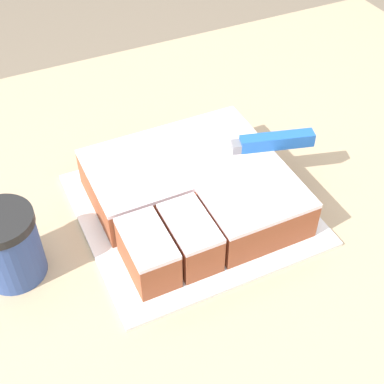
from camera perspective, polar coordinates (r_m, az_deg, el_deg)
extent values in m
cube|color=tan|center=(1.23, 2.51, -17.27)|extent=(1.40, 1.10, 0.93)
cube|color=white|center=(0.85, 0.00, -1.78)|extent=(0.34, 0.33, 0.01)
cube|color=#994C2D|center=(0.87, -1.52, 2.07)|extent=(0.29, 0.16, 0.06)
cube|color=white|center=(0.84, -1.57, 3.78)|extent=(0.29, 0.16, 0.01)
cube|color=#994C2D|center=(0.80, 6.84, -2.36)|extent=(0.15, 0.11, 0.06)
cube|color=white|center=(0.78, 7.05, -0.65)|extent=(0.15, 0.11, 0.01)
cube|color=#994C2D|center=(0.75, -4.72, -6.65)|extent=(0.06, 0.10, 0.06)
cube|color=white|center=(0.72, -4.87, -4.95)|extent=(0.06, 0.10, 0.01)
cube|color=#994C2D|center=(0.77, -0.20, -5.06)|extent=(0.06, 0.10, 0.06)
cube|color=white|center=(0.74, -0.20, -3.35)|extent=(0.06, 0.10, 0.01)
cube|color=silver|center=(0.84, -2.08, 3.79)|extent=(0.21, 0.08, 0.00)
cube|color=slate|center=(0.85, 4.77, 4.83)|extent=(0.02, 0.02, 0.02)
cube|color=#1E59B2|center=(0.86, 9.05, 5.41)|extent=(0.12, 0.05, 0.02)
cylinder|color=#334C8C|center=(0.78, -18.94, -5.78)|extent=(0.09, 0.09, 0.10)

